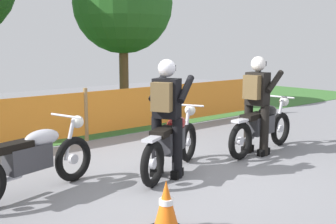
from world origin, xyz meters
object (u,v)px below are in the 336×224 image
object	(u,v)px
rider_lead	(167,112)
traffic_cone	(166,206)
motorcycle_lead	(172,142)
motorcycle_third	(32,159)
motorcycle_trailing	(262,126)
rider_trailing	(257,100)

from	to	relation	value
rider_lead	traffic_cone	size ratio (longest dim) A/B	3.19
motorcycle_lead	rider_lead	distance (m)	0.54
motorcycle_third	rider_lead	bearing A→B (deg)	-30.84
rider_lead	traffic_cone	world-z (taller)	rider_lead
motorcycle_trailing	motorcycle_third	size ratio (longest dim) A/B	1.01
motorcycle_third	traffic_cone	bearing A→B (deg)	-86.51
rider_lead	rider_trailing	xyz separation A→B (m)	(2.00, -0.03, 0.00)
traffic_cone	motorcycle_lead	bearing A→B (deg)	47.18
motorcycle_trailing	motorcycle_third	distance (m)	4.02
motorcycle_trailing	traffic_cone	bearing A→B (deg)	-165.22
rider_lead	motorcycle_trailing	bearing A→B (deg)	-27.04
motorcycle_lead	motorcycle_third	distance (m)	2.01
rider_trailing	motorcycle_third	bearing A→B (deg)	164.41
motorcycle_third	rider_trailing	world-z (taller)	rider_trailing
motorcycle_trailing	rider_lead	xyz separation A→B (m)	(-2.22, 0.00, 0.49)
motorcycle_third	rider_trailing	xyz separation A→B (m)	(3.77, -0.56, 0.49)
rider_trailing	traffic_cone	size ratio (longest dim) A/B	3.19
motorcycle_trailing	traffic_cone	distance (m)	3.65
motorcycle_lead	motorcycle_trailing	bearing A→B (deg)	-29.91
rider_trailing	rider_lead	bearing A→B (deg)	171.91
motorcycle_trailing	traffic_cone	size ratio (longest dim) A/B	3.77
rider_trailing	traffic_cone	bearing A→B (deg)	-164.33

